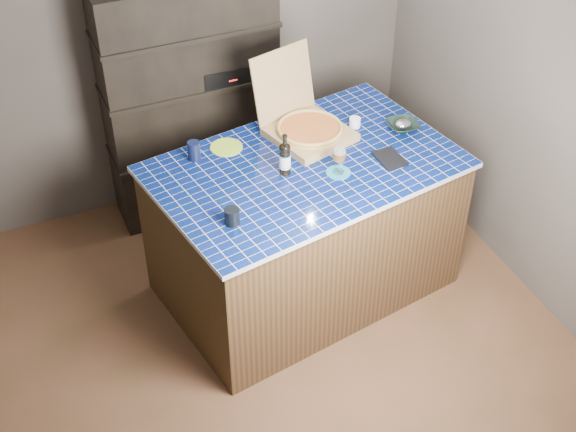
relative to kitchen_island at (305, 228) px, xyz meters
name	(u,v)px	position (x,y,z in m)	size (l,w,h in m)	color
room	(273,180)	(-0.36, -0.37, 0.75)	(3.50, 3.50, 3.50)	brown
shelving_unit	(191,99)	(-0.36, 1.16, 0.40)	(1.20, 0.41, 1.80)	black
kitchen_island	(305,228)	(0.00, 0.00, 0.00)	(2.00, 1.46, 1.00)	#4B301D
pizza_box	(307,126)	(0.14, 0.29, 0.57)	(0.58, 0.65, 0.49)	#A27B53
mead_bottle	(285,158)	(-0.15, -0.03, 0.61)	(0.07, 0.07, 0.27)	black
teal_trivet	(338,172)	(0.14, -0.15, 0.50)	(0.15, 0.15, 0.01)	teal
wine_glass	(339,155)	(0.14, -0.15, 0.63)	(0.08, 0.08, 0.19)	white
tumbler	(232,216)	(-0.60, -0.34, 0.55)	(0.09, 0.09, 0.10)	black
dvd_case	(390,159)	(0.49, -0.16, 0.51)	(0.15, 0.21, 0.02)	black
bowl	(403,126)	(0.73, 0.11, 0.52)	(0.20, 0.20, 0.05)	black
foil_contents	(403,124)	(0.73, 0.11, 0.54)	(0.11, 0.09, 0.05)	silver
white_jar	(355,122)	(0.46, 0.26, 0.53)	(0.07, 0.07, 0.06)	white
navy_cup	(194,151)	(-0.60, 0.32, 0.56)	(0.08, 0.08, 0.12)	black
green_trivet	(226,147)	(-0.38, 0.36, 0.50)	(0.20, 0.20, 0.01)	#9AC92B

